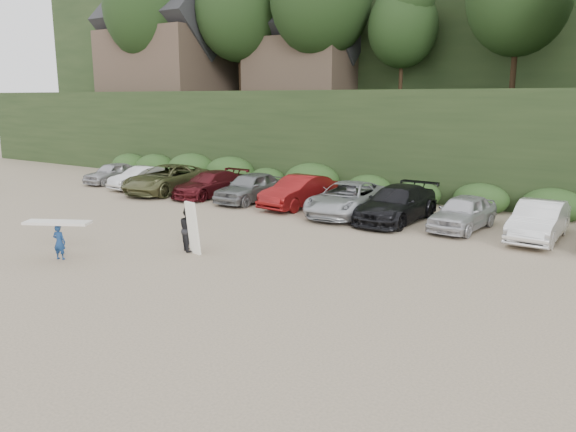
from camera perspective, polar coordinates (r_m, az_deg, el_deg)
The scene contains 5 objects.
ground at distance 18.88m, azimuth -6.21°, elevation -5.28°, with size 120.00×120.00×0.00m, color tan.
hillside_backdrop at distance 51.41m, azimuth 21.23°, elevation 17.49°, with size 90.00×41.50×28.00m.
parked_cars at distance 26.83m, azimuth 7.67°, elevation 1.53°, with size 39.85×6.24×1.65m.
child_surfer at distance 21.11m, azimuth -22.29°, elevation -1.66°, with size 2.31×1.65×1.37m.
adult_surfer at distance 20.93m, azimuth -10.01°, elevation -1.30°, with size 1.28×0.95×1.94m.
Camera 1 is at (11.67, -13.75, 5.57)m, focal length 35.00 mm.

